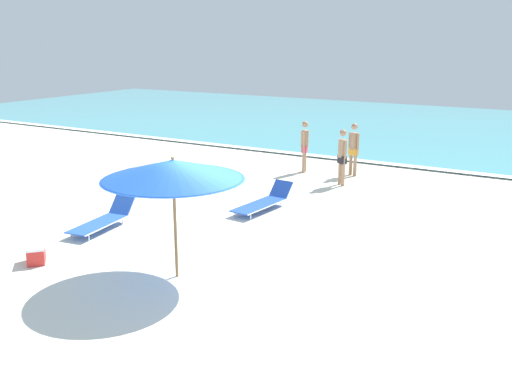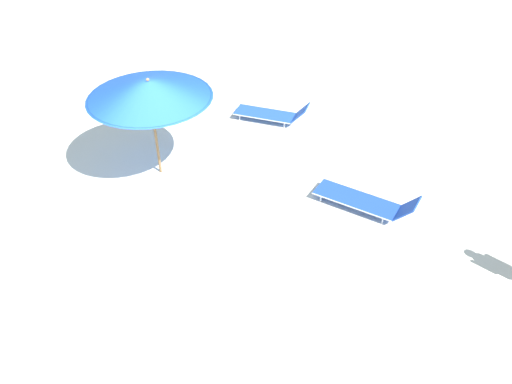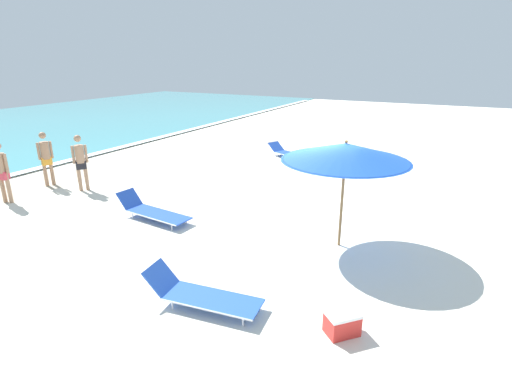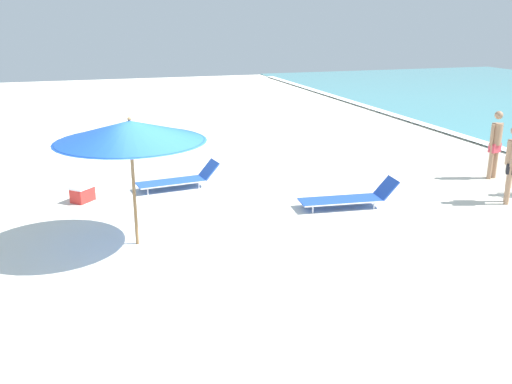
# 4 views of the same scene
# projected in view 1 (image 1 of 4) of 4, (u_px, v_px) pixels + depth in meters

# --- Properties ---
(ground_plane) EXTENTS (60.00, 60.00, 0.16)m
(ground_plane) POSITION_uv_depth(u_px,v_px,m) (246.00, 272.00, 11.47)
(ground_plane) COLOR silver
(ocean_water) EXTENTS (60.00, 19.40, 0.07)m
(ocean_water) POSITION_uv_depth(u_px,v_px,m) (458.00, 130.00, 28.38)
(ocean_water) COLOR teal
(ocean_water) RESTS_ON ground_plane
(beach_umbrella) EXTENTS (2.69, 2.69, 2.39)m
(beach_umbrella) POSITION_uv_depth(u_px,v_px,m) (173.00, 170.00, 10.54)
(beach_umbrella) COLOR olive
(beach_umbrella) RESTS_ON ground_plane
(sun_lounger_beside_umbrella) EXTENTS (0.85, 2.07, 0.59)m
(sun_lounger_beside_umbrella) POSITION_uv_depth(u_px,v_px,m) (103.00, 220.00, 13.82)
(sun_lounger_beside_umbrella) COLOR blue
(sun_lounger_beside_umbrella) RESTS_ON ground_plane
(sun_lounger_near_water_left) EXTENTS (0.81, 2.22, 0.60)m
(sun_lounger_near_water_left) POSITION_uv_depth(u_px,v_px,m) (263.00, 202.00, 15.35)
(sun_lounger_near_water_left) COLOR blue
(sun_lounger_near_water_left) RESTS_ON ground_plane
(beachgoer_wading_adult) EXTENTS (0.42, 0.28, 1.76)m
(beachgoer_wading_adult) POSITION_uv_depth(u_px,v_px,m) (354.00, 146.00, 18.93)
(beachgoer_wading_adult) COLOR #A37A5B
(beachgoer_wading_adult) RESTS_ON ground_plane
(beachgoer_shoreline_child) EXTENTS (0.27, 0.44, 1.76)m
(beachgoer_shoreline_child) POSITION_uv_depth(u_px,v_px,m) (305.00, 143.00, 19.43)
(beachgoer_shoreline_child) COLOR #A37A5B
(beachgoer_shoreline_child) RESTS_ON ground_plane
(beachgoer_strolling_adult) EXTENTS (0.37, 0.33, 1.76)m
(beachgoer_strolling_adult) POSITION_uv_depth(u_px,v_px,m) (342.00, 154.00, 17.68)
(beachgoer_strolling_adult) COLOR #A37A5B
(beachgoer_strolling_adult) RESTS_ON ground_plane
(cooler_box) EXTENTS (0.61, 0.60, 0.37)m
(cooler_box) POSITION_uv_depth(u_px,v_px,m) (36.00, 254.00, 11.71)
(cooler_box) COLOR red
(cooler_box) RESTS_ON ground_plane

